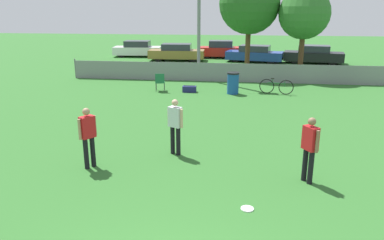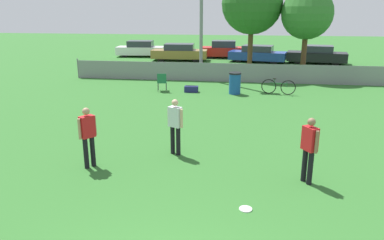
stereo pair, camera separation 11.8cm
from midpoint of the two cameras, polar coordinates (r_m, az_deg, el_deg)
fence_backline at (r=22.43m, az=5.59°, el=7.21°), size 18.78×0.07×1.21m
tree_near_pole at (r=24.82m, az=9.28°, el=17.09°), size 3.82×3.82×6.41m
tree_far_right at (r=24.39m, az=17.28°, el=15.19°), size 3.09×3.09×5.46m
player_receiver_white at (r=10.92m, az=-2.27°, el=-0.49°), size 0.49×0.37×1.68m
player_defender_red at (r=9.56m, az=17.77°, el=-3.82°), size 0.39×0.47×1.68m
player_thrower_red at (r=10.38m, az=-15.28°, el=-2.01°), size 0.40×0.46×1.68m
frisbee_disc at (r=8.39m, az=8.58°, el=-13.26°), size 0.28×0.28×0.03m
folding_chair_sideline at (r=19.76m, az=-4.43°, el=5.95°), size 0.55×0.55×0.95m
bicycle_sideline at (r=19.53m, az=13.20°, el=4.96°), size 1.70×0.44×0.80m
trash_bin at (r=19.20m, az=6.72°, el=5.60°), size 0.61×0.61×1.09m
gear_bag_sideline at (r=19.58m, az=0.06°, el=4.75°), size 0.69×0.38×0.34m
parked_car_white at (r=34.95m, az=-7.74°, el=10.68°), size 4.37×2.11×1.42m
parked_car_tan at (r=31.79m, az=-1.82°, el=10.27°), size 4.68×2.00×1.40m
parked_car_red at (r=33.84m, az=4.94°, el=10.63°), size 3.99×1.86×1.50m
parked_car_blue at (r=31.37m, az=10.06°, el=9.88°), size 4.78×2.62×1.34m
parked_car_dark at (r=31.66m, az=18.58°, el=9.41°), size 4.76×2.48×1.41m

